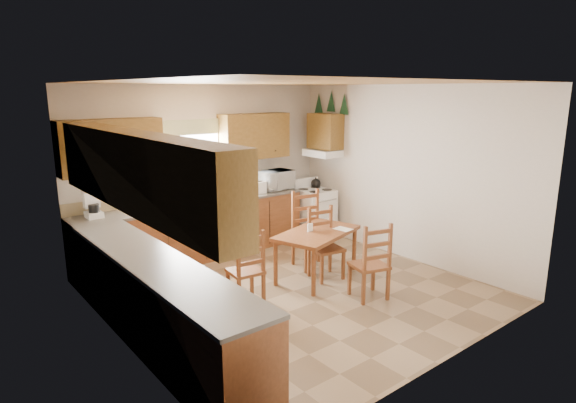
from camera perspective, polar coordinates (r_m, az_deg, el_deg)
floor at (r=6.52m, az=0.64°, el=-10.56°), size 4.50×4.50×0.00m
ceiling at (r=5.97m, az=0.70°, el=13.92°), size 4.50×4.50×0.00m
wall_left at (r=5.02m, az=-19.60°, el=-2.27°), size 4.50×4.50×0.00m
wall_right at (r=7.70m, az=13.72°, el=3.27°), size 4.50×4.50×0.00m
wall_back at (r=7.94m, az=-9.73°, el=3.74°), size 4.50×4.50×0.00m
wall_front at (r=4.64m, az=18.64°, el=-3.42°), size 4.50×4.50×0.00m
lower_cab_back at (r=7.71m, az=-10.81°, el=-3.53°), size 3.75×0.60×0.88m
lower_cab_left at (r=5.29m, az=-15.16°, el=-11.66°), size 0.60×3.60×0.88m
counter_back at (r=7.59m, az=-10.96°, el=-0.20°), size 3.75×0.63×0.04m
counter_left at (r=5.12m, az=-15.46°, el=-6.97°), size 0.63×3.60×0.04m
backsplash at (r=7.82m, az=-12.00°, el=0.96°), size 3.75×0.01×0.18m
upper_cab_back_left at (r=7.10m, az=-20.24°, el=6.15°), size 1.41×0.33×0.75m
upper_cab_back_right at (r=8.19m, az=-3.98°, el=7.74°), size 1.25×0.33×0.75m
upper_cab_left at (r=4.83m, az=-17.62°, el=3.44°), size 0.33×3.60×0.75m
upper_cab_stove at (r=8.61m, az=4.43°, el=8.30°), size 0.33×0.62×0.62m
range_hood at (r=8.62m, az=4.14°, el=5.77°), size 0.44×0.62×0.12m
window_frame at (r=7.74m, az=-11.62°, el=4.93°), size 1.13×0.02×1.18m
window_pane at (r=7.74m, az=-11.60°, el=4.92°), size 1.05×0.01×1.10m
window_valance at (r=7.66m, az=-11.69°, el=8.60°), size 1.19×0.01×0.24m
sink_basin at (r=7.62m, az=-10.48°, el=0.17°), size 0.75×0.45×0.04m
pine_decal_a at (r=8.45m, az=6.66°, el=11.42°), size 0.22×0.22×0.36m
pine_decal_b at (r=8.67m, az=5.13°, el=11.76°), size 0.22×0.22×0.36m
pine_decal_c at (r=8.91m, az=3.67°, el=11.56°), size 0.22×0.22×0.36m
stove at (r=8.73m, az=3.21°, el=-1.45°), size 0.60×0.62×0.85m
coffeemaker at (r=7.02m, az=-22.09°, el=-0.49°), size 0.20×0.23×0.33m
paper_towel at (r=7.86m, az=-6.65°, el=1.49°), size 0.11×0.11×0.25m
toaster at (r=8.06m, az=-3.55°, el=1.65°), size 0.25×0.16×0.20m
microwave at (r=8.38m, az=-1.47°, el=2.57°), size 0.57×0.43×0.33m
dining_table at (r=6.86m, az=3.41°, el=-6.28°), size 1.42×1.06×0.68m
chair_near_left at (r=6.07m, az=-5.09°, el=-7.64°), size 0.44×0.42×0.95m
chair_near_right at (r=6.24m, az=9.62°, el=-6.89°), size 0.52×0.50×1.00m
chair_far_left at (r=6.80m, az=4.56°, el=-5.06°), size 0.48×0.47×1.00m
chair_far_right at (r=7.20m, az=2.82°, el=-3.43°), size 0.56×0.54×1.14m
table_paper at (r=6.90m, az=6.55°, el=-3.26°), size 0.22×0.27×0.00m
table_card at (r=6.74m, az=2.63°, el=-3.10°), size 0.09×0.02×0.11m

